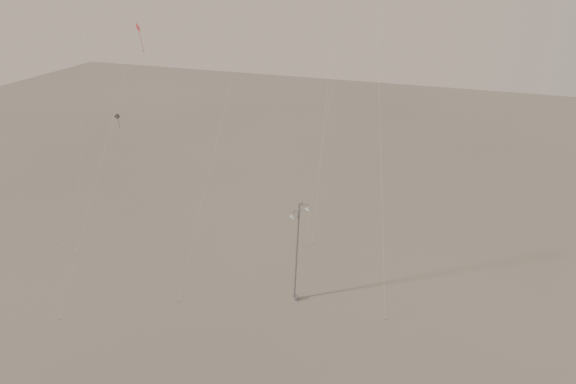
% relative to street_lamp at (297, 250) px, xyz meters
% --- Properties ---
extents(ground, '(160.00, 160.00, 0.00)m').
position_rel_street_lamp_xyz_m(ground, '(-3.77, -2.96, -4.79)').
color(ground, gray).
rests_on(ground, ground).
extents(street_lamp, '(1.49, 1.04, 8.98)m').
position_rel_street_lamp_xyz_m(street_lamp, '(0.00, 0.00, 0.00)').
color(street_lamp, '#989BA1').
rests_on(street_lamp, ground).
extents(kite_1, '(5.17, 10.07, 27.49)m').
position_rel_street_lamp_xyz_m(kite_1, '(-5.26, 4.04, 15.47)').
color(kite_1, '#332C2B').
rests_on(kite_1, ground).
extents(kite_3, '(2.77, 11.95, 20.19)m').
position_rel_street_lamp_xyz_m(kite_3, '(-14.62, 1.25, 10.62)').
color(kite_3, maroon).
rests_on(kite_3, ground).
extents(kite_4, '(5.35, 14.49, 26.10)m').
position_rel_street_lamp_xyz_m(kite_4, '(3.39, 10.02, 13.66)').
color(kite_4, '#332C2B').
rests_on(kite_4, ground).
extents(kite_6, '(5.30, 5.10, 12.30)m').
position_rel_street_lamp_xyz_m(kite_6, '(-19.65, 3.80, 4.28)').
color(kite_6, '#332C2B').
rests_on(kite_6, ground).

